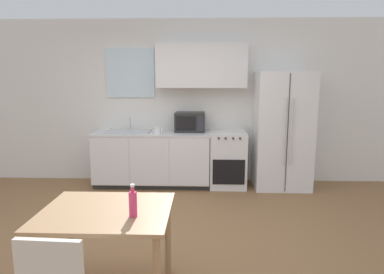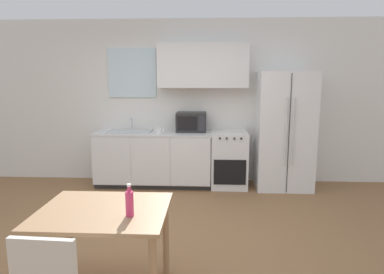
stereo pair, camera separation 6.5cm
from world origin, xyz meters
The scene contains 10 objects.
ground_plane centered at (0.00, 0.00, 0.00)m, with size 12.00×12.00×0.00m, color olive.
wall_back centered at (0.05, 2.25, 1.44)m, with size 12.00×0.38×2.70m.
kitchen_counter centered at (-0.35, 1.93, 0.45)m, with size 1.89×0.65×0.89m.
oven_range centered at (0.88, 1.94, 0.45)m, with size 0.58×0.63×0.90m.
refrigerator centered at (1.74, 1.91, 0.92)m, with size 0.86×0.71×1.85m.
kitchen_sink centered at (-0.73, 1.94, 0.90)m, with size 0.71×0.44×0.21m.
microwave centered at (0.26, 2.03, 1.04)m, with size 0.48×0.38×0.31m.
coffee_mug centered at (-0.23, 1.75, 0.94)m, with size 0.13×0.10×0.10m.
dining_table centered at (-0.27, -0.99, 0.63)m, with size 1.01×0.83×0.74m.
drink_bottle centered at (-0.03, -1.11, 0.84)m, with size 0.06×0.06×0.25m.
Camera 1 is at (0.49, -3.50, 1.76)m, focal length 32.00 mm.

